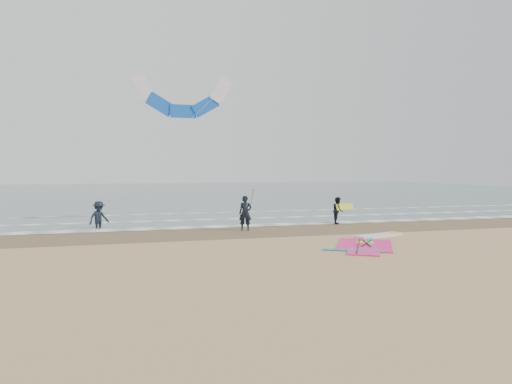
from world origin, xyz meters
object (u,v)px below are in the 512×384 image
object	(u,v)px
person_standing	(245,213)
person_walking	(338,210)
person_wading	(99,212)
surf_kite	(183,100)
windsurf_rig	(370,242)

from	to	relation	value
person_standing	person_walking	size ratio (longest dim) A/B	1.16
person_wading	surf_kite	size ratio (longest dim) A/B	0.23
windsurf_rig	surf_kite	world-z (taller)	surf_kite
person_walking	surf_kite	distance (m)	12.14
windsurf_rig	surf_kite	size ratio (longest dim) A/B	0.68
person_wading	person_walking	bearing A→B (deg)	-42.60
person_wading	surf_kite	distance (m)	8.90
windsurf_rig	person_wading	world-z (taller)	person_wading
person_walking	surf_kite	bearing A→B (deg)	90.61
person_standing	person_walking	world-z (taller)	person_standing
surf_kite	person_walking	bearing A→B (deg)	-24.11
person_walking	person_wading	size ratio (longest dim) A/B	0.87
windsurf_rig	surf_kite	xyz separation A→B (m)	(-7.31, 11.11, 7.80)
person_walking	surf_kite	size ratio (longest dim) A/B	0.20
person_standing	surf_kite	xyz separation A→B (m)	(-2.76, 5.59, 6.87)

